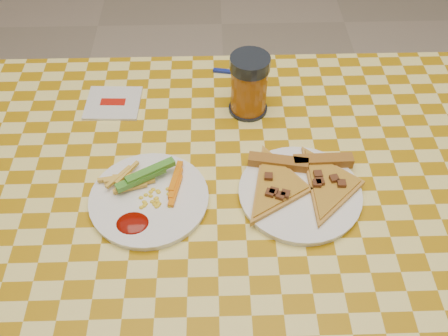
% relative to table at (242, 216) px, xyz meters
% --- Properties ---
extents(table, '(1.28, 0.88, 0.76)m').
position_rel_table_xyz_m(table, '(0.00, 0.00, 0.00)').
color(table, silver).
rests_on(table, ground).
extents(plate_left, '(0.26, 0.26, 0.01)m').
position_rel_table_xyz_m(plate_left, '(-0.18, -0.01, 0.08)').
color(plate_left, white).
rests_on(plate_left, table).
extents(plate_right, '(0.28, 0.28, 0.01)m').
position_rel_table_xyz_m(plate_right, '(0.11, -0.01, 0.08)').
color(plate_right, white).
rests_on(plate_right, table).
extents(fries_veggies, '(0.18, 0.16, 0.04)m').
position_rel_table_xyz_m(fries_veggies, '(-0.19, 0.00, 0.10)').
color(fries_veggies, '#F3DE4D').
rests_on(fries_veggies, plate_left).
extents(pizza_slices, '(0.26, 0.25, 0.02)m').
position_rel_table_xyz_m(pizza_slices, '(0.11, 0.01, 0.09)').
color(pizza_slices, gold).
rests_on(pizza_slices, plate_right).
extents(drink_glass, '(0.09, 0.09, 0.14)m').
position_rel_table_xyz_m(drink_glass, '(0.02, 0.24, 0.14)').
color(drink_glass, black).
rests_on(drink_glass, table).
extents(napkin, '(0.12, 0.12, 0.01)m').
position_rel_table_xyz_m(napkin, '(-0.28, 0.27, 0.08)').
color(napkin, silver).
rests_on(napkin, table).
extents(fork, '(0.13, 0.04, 0.01)m').
position_rel_table_xyz_m(fork, '(0.01, 0.37, 0.08)').
color(fork, navy).
rests_on(fork, table).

